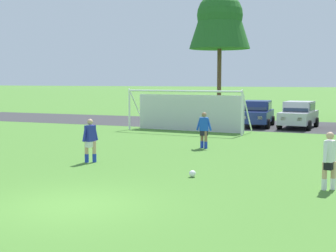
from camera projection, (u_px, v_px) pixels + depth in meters
ground_plane at (230, 138)px, 25.76m from camera, size 400.00×400.00×0.00m
parking_lot_strip at (260, 125)px, 33.24m from camera, size 52.00×8.40×0.01m
soccer_ball at (192, 174)px, 15.41m from camera, size 0.22×0.22×0.22m
soccer_goal at (188, 110)px, 29.18m from camera, size 7.55×2.57×2.57m
player_striker_near at (90, 141)px, 18.12m from camera, size 0.39×0.71×1.64m
player_midfield_center at (204, 130)px, 21.87m from camera, size 0.75×0.29×1.64m
player_defender_far at (329, 161)px, 13.58m from camera, size 0.38×0.71×1.64m
parked_car_slot_far_left at (212, 112)px, 33.94m from camera, size 2.06×4.21×1.72m
parked_car_slot_left at (257, 113)px, 32.12m from camera, size 2.24×4.31×1.72m
parked_car_slot_center_left at (299, 115)px, 31.09m from camera, size 2.29×4.33×1.72m
tree_left_edge at (220, 4)px, 40.73m from camera, size 5.17×5.17×13.78m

